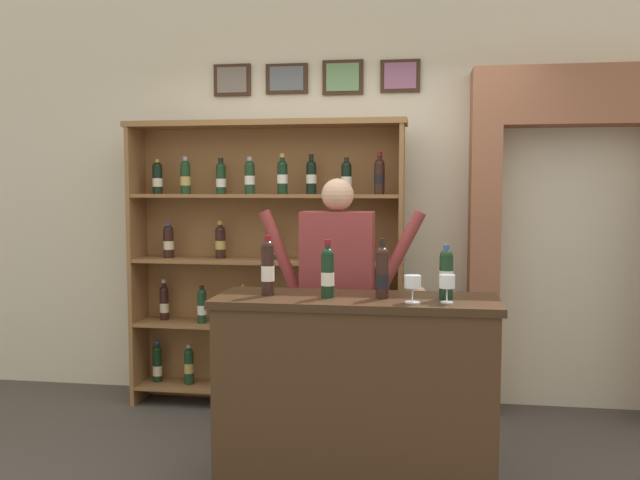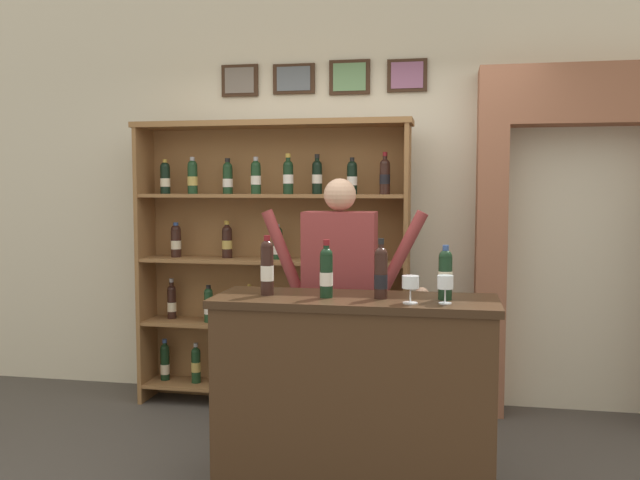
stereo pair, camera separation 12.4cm
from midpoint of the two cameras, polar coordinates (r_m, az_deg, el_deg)
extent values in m
cube|color=beige|center=(5.08, 2.31, 6.57)|extent=(12.00, 0.16, 3.55)
cube|color=#382316|center=(5.23, -8.18, 13.34)|extent=(0.28, 0.02, 0.24)
cube|color=#6D635A|center=(5.22, -8.23, 13.37)|extent=(0.23, 0.01, 0.19)
cube|color=#382316|center=(5.12, -3.56, 13.56)|extent=(0.32, 0.02, 0.22)
cube|color=#545C64|center=(5.11, -3.59, 13.59)|extent=(0.25, 0.01, 0.18)
cube|color=#382316|center=(5.05, 1.23, 13.70)|extent=(0.30, 0.02, 0.25)
cube|color=#608D5B|center=(5.04, 1.21, 13.72)|extent=(0.24, 0.01, 0.20)
cube|color=#382316|center=(5.02, 6.14, 13.74)|extent=(0.29, 0.02, 0.23)
cube|color=#8D557A|center=(5.00, 6.13, 13.77)|extent=(0.23, 0.01, 0.19)
cube|color=olive|center=(5.14, -15.93, -1.96)|extent=(0.03, 0.32, 2.06)
cube|color=olive|center=(4.68, 6.17, -2.45)|extent=(0.03, 0.32, 2.06)
cube|color=olive|center=(4.96, -4.98, -2.03)|extent=(1.96, 0.02, 2.06)
cube|color=olive|center=(5.01, -5.33, -12.53)|extent=(1.90, 0.30, 0.03)
cylinder|color=black|center=(5.25, -14.37, -10.36)|extent=(0.07, 0.07, 0.23)
sphere|color=black|center=(5.22, -14.40, -9.05)|extent=(0.07, 0.07, 0.07)
cylinder|color=black|center=(5.22, -14.41, -8.73)|extent=(0.03, 0.03, 0.07)
cylinder|color=navy|center=(5.21, -14.41, -8.44)|extent=(0.04, 0.04, 0.03)
cylinder|color=beige|center=(5.26, -14.37, -10.72)|extent=(0.07, 0.07, 0.07)
cylinder|color=#19381E|center=(5.14, -11.80, -10.70)|extent=(0.07, 0.07, 0.23)
sphere|color=#19381E|center=(5.11, -11.82, -9.41)|extent=(0.07, 0.07, 0.07)
cylinder|color=#19381E|center=(5.10, -11.82, -9.10)|extent=(0.03, 0.03, 0.07)
cylinder|color=#99999E|center=(5.09, -11.83, -8.84)|extent=(0.03, 0.03, 0.03)
cylinder|color=tan|center=(5.14, -11.80, -10.64)|extent=(0.07, 0.07, 0.07)
cylinder|color=black|center=(5.05, -9.06, -10.88)|extent=(0.07, 0.07, 0.23)
sphere|color=black|center=(5.02, -9.08, -9.53)|extent=(0.07, 0.07, 0.07)
cylinder|color=black|center=(5.01, -9.09, -9.13)|extent=(0.03, 0.03, 0.08)
cylinder|color=navy|center=(5.00, -9.09, -8.78)|extent=(0.03, 0.03, 0.03)
cylinder|color=black|center=(5.06, -9.06, -11.10)|extent=(0.07, 0.07, 0.08)
cylinder|color=black|center=(4.97, -6.43, -11.04)|extent=(0.07, 0.07, 0.25)
sphere|color=black|center=(4.93, -6.44, -9.59)|extent=(0.07, 0.07, 0.07)
cylinder|color=black|center=(4.93, -6.45, -9.20)|extent=(0.03, 0.03, 0.08)
cylinder|color=#B79338|center=(4.92, -6.45, -8.86)|extent=(0.03, 0.03, 0.03)
cylinder|color=silver|center=(4.97, -6.43, -11.18)|extent=(0.07, 0.07, 0.08)
cylinder|color=#19381E|center=(4.91, -4.34, -11.32)|extent=(0.07, 0.07, 0.23)
sphere|color=#19381E|center=(4.88, -4.35, -9.96)|extent=(0.07, 0.07, 0.07)
cylinder|color=#19381E|center=(4.87, -4.35, -9.62)|extent=(0.03, 0.03, 0.07)
cylinder|color=navy|center=(4.87, -4.35, -9.31)|extent=(0.04, 0.04, 0.03)
cylinder|color=silver|center=(4.92, -4.34, -11.63)|extent=(0.07, 0.07, 0.07)
cylinder|color=black|center=(4.88, -1.38, -11.38)|extent=(0.07, 0.07, 0.23)
sphere|color=black|center=(4.85, -1.39, -10.00)|extent=(0.07, 0.07, 0.07)
cylinder|color=black|center=(4.84, -1.39, -9.67)|extent=(0.03, 0.03, 0.07)
cylinder|color=black|center=(4.84, -1.39, -9.39)|extent=(0.03, 0.03, 0.03)
cylinder|color=black|center=(4.89, -1.38, -11.57)|extent=(0.07, 0.07, 0.07)
cylinder|color=#19381E|center=(4.88, 1.35, -11.32)|extent=(0.07, 0.07, 0.24)
sphere|color=#19381E|center=(4.84, 1.35, -9.86)|extent=(0.07, 0.07, 0.07)
cylinder|color=#19381E|center=(4.84, 1.35, -9.53)|extent=(0.03, 0.03, 0.07)
cylinder|color=#99999E|center=(4.83, 1.35, -9.24)|extent=(0.04, 0.04, 0.03)
cylinder|color=tan|center=(4.88, 1.35, -11.28)|extent=(0.07, 0.07, 0.08)
cylinder|color=#19381E|center=(4.83, 4.62, -11.50)|extent=(0.07, 0.07, 0.24)
sphere|color=#19381E|center=(4.80, 4.63, -10.04)|extent=(0.07, 0.07, 0.07)
cylinder|color=#19381E|center=(4.79, 4.63, -9.65)|extent=(0.03, 0.03, 0.08)
cylinder|color=maroon|center=(4.78, 4.63, -9.30)|extent=(0.03, 0.03, 0.03)
cylinder|color=silver|center=(4.84, 4.62, -11.63)|extent=(0.07, 0.07, 0.08)
cube|color=olive|center=(4.89, -5.37, -7.27)|extent=(1.90, 0.30, 0.02)
cylinder|color=black|center=(5.15, -13.82, -5.43)|extent=(0.07, 0.07, 0.21)
sphere|color=black|center=(5.13, -13.84, -4.18)|extent=(0.06, 0.06, 0.06)
cylinder|color=black|center=(5.12, -13.85, -3.78)|extent=(0.03, 0.03, 0.08)
cylinder|color=#99999E|center=(5.12, -13.86, -3.42)|extent=(0.03, 0.03, 0.03)
cylinder|color=beige|center=(5.15, -13.81, -5.63)|extent=(0.07, 0.07, 0.07)
cylinder|color=#19381E|center=(4.96, -10.74, -5.74)|extent=(0.07, 0.07, 0.22)
sphere|color=#19381E|center=(4.94, -10.76, -4.45)|extent=(0.06, 0.06, 0.06)
cylinder|color=#19381E|center=(4.94, -10.77, -4.20)|extent=(0.03, 0.03, 0.06)
cylinder|color=black|center=(4.94, -10.77, -4.00)|extent=(0.03, 0.03, 0.03)
cylinder|color=silver|center=(4.96, -10.74, -5.88)|extent=(0.07, 0.07, 0.07)
cylinder|color=black|center=(4.90, -7.28, -5.79)|extent=(0.07, 0.07, 0.22)
sphere|color=black|center=(4.88, -7.29, -4.46)|extent=(0.06, 0.06, 0.06)
cylinder|color=black|center=(4.88, -7.30, -4.17)|extent=(0.02, 0.02, 0.06)
cylinder|color=#B79338|center=(4.88, -7.30, -3.95)|extent=(0.03, 0.03, 0.03)
cylinder|color=silver|center=(4.90, -7.28, -5.82)|extent=(0.07, 0.07, 0.07)
cylinder|color=black|center=(4.85, -3.30, -5.87)|extent=(0.07, 0.07, 0.22)
sphere|color=black|center=(4.83, -3.30, -4.51)|extent=(0.06, 0.06, 0.06)
cylinder|color=black|center=(4.83, -3.30, -4.20)|extent=(0.03, 0.03, 0.06)
cylinder|color=navy|center=(4.82, -3.31, -3.95)|extent=(0.03, 0.03, 0.03)
cylinder|color=tan|center=(4.85, -3.30, -6.07)|extent=(0.07, 0.07, 0.07)
cylinder|color=black|center=(4.77, 0.23, -6.05)|extent=(0.07, 0.07, 0.22)
sphere|color=black|center=(4.76, 0.23, -4.70)|extent=(0.06, 0.06, 0.06)
cylinder|color=black|center=(4.75, 0.23, -4.27)|extent=(0.03, 0.03, 0.08)
cylinder|color=#99999E|center=(4.74, 0.23, -3.89)|extent=(0.03, 0.03, 0.03)
cylinder|color=silver|center=(4.78, 0.23, -6.25)|extent=(0.07, 0.07, 0.07)
cylinder|color=black|center=(4.72, 3.96, -6.16)|extent=(0.07, 0.07, 0.22)
sphere|color=black|center=(4.70, 3.97, -4.76)|extent=(0.06, 0.06, 0.06)
cylinder|color=black|center=(4.70, 3.97, -4.47)|extent=(0.03, 0.03, 0.06)
cylinder|color=maroon|center=(4.69, 3.97, -4.22)|extent=(0.03, 0.03, 0.03)
cylinder|color=silver|center=(4.72, 3.96, -6.15)|extent=(0.07, 0.07, 0.07)
cube|color=olive|center=(4.81, -5.41, -1.81)|extent=(1.90, 0.30, 0.02)
cylinder|color=black|center=(5.04, -13.47, -0.36)|extent=(0.07, 0.07, 0.20)
sphere|color=black|center=(5.04, -13.50, 0.83)|extent=(0.07, 0.07, 0.07)
cylinder|color=black|center=(5.03, -13.50, 1.08)|extent=(0.03, 0.03, 0.06)
cylinder|color=navy|center=(5.03, -13.50, 1.29)|extent=(0.04, 0.04, 0.03)
cylinder|color=beige|center=(5.04, -13.47, -0.43)|extent=(0.08, 0.08, 0.06)
cylinder|color=black|center=(4.93, -9.20, -0.41)|extent=(0.07, 0.07, 0.20)
sphere|color=black|center=(4.92, -9.22, 0.79)|extent=(0.07, 0.07, 0.07)
cylinder|color=black|center=(4.92, -9.22, 1.14)|extent=(0.03, 0.03, 0.07)
cylinder|color=#B79338|center=(4.92, -9.23, 1.46)|extent=(0.04, 0.04, 0.03)
cylinder|color=tan|center=(4.93, -9.20, -0.42)|extent=(0.08, 0.08, 0.06)
cylinder|color=#19381E|center=(4.81, -4.90, -0.52)|extent=(0.07, 0.07, 0.19)
sphere|color=#19381E|center=(4.80, -4.90, 0.69)|extent=(0.07, 0.07, 0.07)
cylinder|color=#19381E|center=(4.80, -4.91, 0.96)|extent=(0.03, 0.03, 0.06)
cylinder|color=#99999E|center=(4.80, -4.91, 1.18)|extent=(0.03, 0.03, 0.03)
cylinder|color=silver|center=(4.81, -4.89, -0.85)|extent=(0.08, 0.08, 0.06)
cylinder|color=black|center=(4.71, -1.12, -0.58)|extent=(0.07, 0.07, 0.20)
sphere|color=black|center=(4.70, -1.12, 0.68)|extent=(0.07, 0.07, 0.07)
cylinder|color=black|center=(4.70, -1.12, 1.07)|extent=(0.03, 0.03, 0.08)
cylinder|color=#99999E|center=(4.70, -1.13, 1.42)|extent=(0.04, 0.04, 0.03)
cylinder|color=beige|center=(4.71, -1.12, -0.87)|extent=(0.08, 0.08, 0.06)
cylinder|color=black|center=(4.69, 3.11, -0.68)|extent=(0.07, 0.07, 0.19)
sphere|color=black|center=(4.68, 3.11, 0.53)|extent=(0.07, 0.07, 0.07)
cylinder|color=black|center=(4.68, 3.11, 0.92)|extent=(0.03, 0.03, 0.08)
cylinder|color=maroon|center=(4.68, 3.12, 1.26)|extent=(0.03, 0.03, 0.03)
cylinder|color=tan|center=(4.69, 3.11, -1.00)|extent=(0.08, 0.08, 0.06)
cube|color=olive|center=(4.79, -5.46, 3.77)|extent=(1.90, 0.30, 0.02)
cylinder|color=black|center=(5.03, -14.38, 4.92)|extent=(0.07, 0.07, 0.19)
sphere|color=black|center=(5.03, -14.40, 6.07)|extent=(0.07, 0.07, 0.07)
cylinder|color=black|center=(5.03, -14.41, 6.33)|extent=(0.03, 0.03, 0.06)
cylinder|color=#B79338|center=(5.03, -14.41, 6.54)|extent=(0.03, 0.03, 0.03)
cylinder|color=beige|center=(5.03, -14.37, 4.77)|extent=(0.07, 0.07, 0.06)
cylinder|color=#19381E|center=(4.94, -12.11, 5.03)|extent=(0.07, 0.07, 0.20)
sphere|color=#19381E|center=(4.95, -12.13, 6.28)|extent=(0.07, 0.07, 0.07)
cylinder|color=#19381E|center=(4.95, -12.13, 6.56)|extent=(0.03, 0.03, 0.06)
cylinder|color=#99999E|center=(4.95, -12.14, 6.80)|extent=(0.03, 0.03, 0.03)
cylinder|color=tan|center=(4.94, -12.11, 4.94)|extent=(0.07, 0.07, 0.06)
cylinder|color=#19381E|center=(4.90, -9.16, 4.99)|extent=(0.07, 0.07, 0.19)
sphere|color=#19381E|center=(4.90, -9.17, 6.16)|extent=(0.07, 0.07, 0.07)
cylinder|color=#19381E|center=(4.90, -9.18, 6.48)|extent=(0.03, 0.03, 0.07)
cylinder|color=black|center=(4.91, -9.18, 6.75)|extent=(0.04, 0.04, 0.03)
cylinder|color=silver|center=(4.90, -9.16, 4.83)|extent=(0.07, 0.07, 0.06)
cylinder|color=#19381E|center=(4.78, -6.75, 5.07)|extent=(0.07, 0.07, 0.19)
sphere|color=#19381E|center=(4.79, -6.76, 6.31)|extent=(0.07, 0.07, 0.07)
cylinder|color=#19381E|center=(4.79, -6.77, 6.63)|extent=(0.03, 0.03, 0.06)
cylinder|color=#99999E|center=(4.79, -6.77, 6.90)|extent=(0.03, 0.03, 0.03)
cylinder|color=silver|center=(4.78, -6.75, 5.09)|extent=(0.07, 0.07, 0.06)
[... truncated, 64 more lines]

